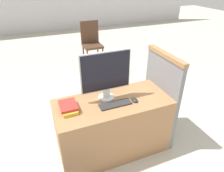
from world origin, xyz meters
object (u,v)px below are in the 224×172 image
(monitor, at_px, (106,75))
(far_chair, at_px, (91,41))
(book_stack, at_px, (69,107))
(mouse, at_px, (134,100))
(keyboard, at_px, (115,104))

(monitor, distance_m, far_chair, 2.90)
(book_stack, bearing_deg, mouse, -8.96)
(keyboard, xyz_separation_m, mouse, (0.23, -0.01, 0.01))
(book_stack, xyz_separation_m, far_chair, (1.10, 2.84, -0.22))
(monitor, xyz_separation_m, far_chair, (0.66, 2.78, -0.49))
(keyboard, height_order, mouse, mouse)
(book_stack, relative_size, far_chair, 0.26)
(monitor, xyz_separation_m, keyboard, (0.04, -0.17, -0.29))
(mouse, relative_size, book_stack, 0.41)
(monitor, relative_size, keyboard, 1.60)
(far_chair, bearing_deg, keyboard, -101.53)
(mouse, bearing_deg, monitor, 146.91)
(mouse, xyz_separation_m, far_chair, (0.39, 2.95, -0.21))
(mouse, bearing_deg, keyboard, 177.65)
(keyboard, bearing_deg, monitor, 103.47)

